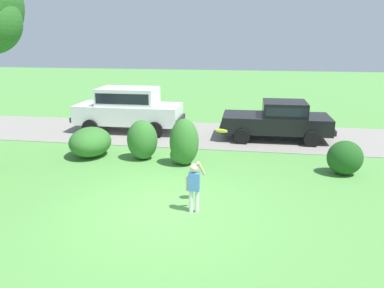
# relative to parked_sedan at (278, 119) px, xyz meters

# --- Properties ---
(ground_plane) EXTENTS (80.00, 80.00, 0.00)m
(ground_plane) POSITION_rel_parked_sedan_xyz_m (-3.06, -7.05, -0.85)
(ground_plane) COLOR #518E42
(driveway_strip) EXTENTS (28.00, 4.40, 0.02)m
(driveway_strip) POSITION_rel_parked_sedan_xyz_m (-3.06, 0.27, -0.84)
(driveway_strip) COLOR gray
(driveway_strip) RESTS_ON ground
(shrub_near_tree) EXTENTS (1.40, 1.67, 1.01)m
(shrub_near_tree) POSITION_rel_parked_sedan_xyz_m (-6.55, -3.31, -0.34)
(shrub_near_tree) COLOR #33702B
(shrub_near_tree) RESTS_ON ground
(shrub_centre_left) EXTENTS (1.03, 0.91, 1.35)m
(shrub_centre_left) POSITION_rel_parked_sedan_xyz_m (-4.67, -3.34, -0.22)
(shrub_centre_left) COLOR #33702B
(shrub_centre_left) RESTS_ON ground
(shrub_centre) EXTENTS (0.95, 0.85, 1.53)m
(shrub_centre) POSITION_rel_parked_sedan_xyz_m (-3.19, -3.69, -0.17)
(shrub_centre) COLOR #33702B
(shrub_centre) RESTS_ON ground
(shrub_centre_right) EXTENTS (1.04, 0.88, 1.05)m
(shrub_centre_right) POSITION_rel_parked_sedan_xyz_m (1.76, -3.80, -0.32)
(shrub_centre_right) COLOR #1E511C
(shrub_centre_right) RESTS_ON ground
(parked_sedan) EXTENTS (4.42, 2.14, 1.56)m
(parked_sedan) POSITION_rel_parked_sedan_xyz_m (0.00, 0.00, 0.00)
(parked_sedan) COLOR black
(parked_sedan) RESTS_ON ground
(parked_suv) EXTENTS (4.71, 2.12, 1.92)m
(parked_suv) POSITION_rel_parked_sedan_xyz_m (-6.36, 0.33, 0.23)
(parked_suv) COLOR white
(parked_suv) RESTS_ON ground
(child_thrower) EXTENTS (0.45, 0.27, 1.29)m
(child_thrower) POSITION_rel_parked_sedan_xyz_m (-2.31, -7.04, -0.13)
(child_thrower) COLOR white
(child_thrower) RESTS_ON ground
(frisbee) EXTENTS (0.29, 0.26, 0.17)m
(frisbee) POSITION_rel_parked_sedan_xyz_m (-1.73, -6.61, 1.06)
(frisbee) COLOR yellow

